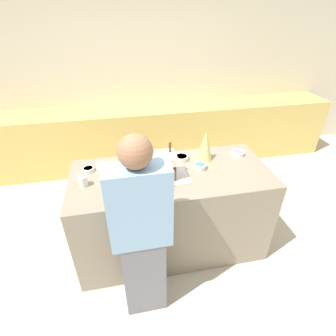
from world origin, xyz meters
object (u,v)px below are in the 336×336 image
candy_bowl_far_left (88,169)px  person (141,234)px  candy_bowl_beside_tree (101,166)px  mug (83,181)px  gingerbread_house (166,165)px  candy_bowl_front_corner (156,157)px  decorative_tree (205,146)px  candy_bowl_far_right (238,153)px  candy_bowl_behind_tray (181,158)px  baking_tray (166,177)px  candy_bowl_center_rear (200,166)px  cookbook (130,168)px

candy_bowl_far_left → person: size_ratio=0.06×
candy_bowl_beside_tree → mug: mug is taller
candy_bowl_beside_tree → person: (0.29, -0.85, -0.11)m
gingerbread_house → candy_bowl_front_corner: gingerbread_house is taller
decorative_tree → candy_bowl_far_left: bearing=179.9°
candy_bowl_far_right → candy_bowl_behind_tray: size_ratio=0.97×
baking_tray → mug: bearing=178.4°
person → candy_bowl_front_corner: bearing=74.4°
candy_bowl_beside_tree → candy_bowl_far_left: bearing=-164.0°
mug → candy_bowl_center_rear: bearing=3.7°
candy_bowl_far_right → cookbook: bearing=-176.7°
person → candy_bowl_far_right: bearing=36.8°
candy_bowl_beside_tree → candy_bowl_far_left: size_ratio=0.95×
candy_bowl_front_corner → mug: 0.77m
baking_tray → decorative_tree: decorative_tree is taller
candy_bowl_behind_tray → gingerbread_house: bearing=-127.0°
candy_bowl_beside_tree → person: bearing=-71.3°
person → gingerbread_house: bearing=62.3°
candy_bowl_beside_tree → person: size_ratio=0.06×
baking_tray → candy_bowl_behind_tray: candy_bowl_behind_tray is taller
baking_tray → candy_bowl_center_rear: (0.35, 0.09, 0.02)m
candy_bowl_front_corner → person: (-0.26, -0.92, -0.11)m
candy_bowl_far_right → candy_bowl_front_corner: same height
candy_bowl_beside_tree → candy_bowl_far_right: size_ratio=0.74×
candy_bowl_far_left → candy_bowl_behind_tray: candy_bowl_behind_tray is taller
baking_tray → candy_bowl_far_left: bearing=160.3°
candy_bowl_front_corner → candy_bowl_far_left: bearing=-171.1°
cookbook → baking_tray: bearing=-33.5°
gingerbread_house → person: bearing=-117.7°
candy_bowl_center_rear → candy_bowl_behind_tray: bearing=126.0°
decorative_tree → candy_bowl_beside_tree: 1.04m
candy_bowl_center_rear → candy_bowl_beside_tree: bearing=168.3°
baking_tray → cookbook: bearing=146.5°
candy_bowl_center_rear → mug: 1.09m
candy_bowl_far_left → cookbook: candy_bowl_far_left is taller
candy_bowl_behind_tray → candy_bowl_far_right: bearing=-0.7°
candy_bowl_center_rear → candy_bowl_front_corner: bearing=146.0°
candy_bowl_beside_tree → candy_bowl_center_rear: bearing=-11.7°
cookbook → candy_bowl_front_corner: bearing=27.9°
person → cookbook: bearing=91.4°
decorative_tree → candy_bowl_front_corner: bearing=167.8°
candy_bowl_far_right → person: size_ratio=0.08×
candy_bowl_front_corner → gingerbread_house: bearing=-83.5°
candy_bowl_beside_tree → candy_bowl_front_corner: size_ratio=0.98×
candy_bowl_behind_tray → candy_bowl_far_left: bearing=-178.0°
cookbook → candy_bowl_far_left: bearing=173.8°
candy_bowl_center_rear → candy_bowl_far_left: 1.07m
gingerbread_house → person: size_ratio=0.20×
decorative_tree → candy_bowl_front_corner: 0.52m
decorative_tree → person: bearing=-132.3°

